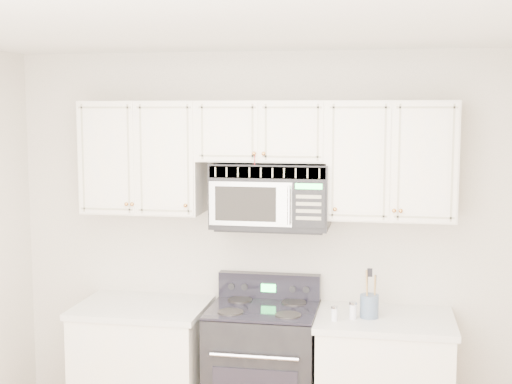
# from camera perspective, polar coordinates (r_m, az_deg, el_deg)

# --- Properties ---
(room) EXTENTS (3.51, 3.51, 2.61)m
(room) POSITION_cam_1_polar(r_m,az_deg,el_deg) (3.22, -4.18, -9.94)
(room) COLOR #965D44
(room) RESTS_ON ground
(base_cabinet_left) EXTENTS (0.86, 0.65, 0.92)m
(base_cabinet_left) POSITION_cam_1_polar(r_m,az_deg,el_deg) (5.03, -9.00, -14.29)
(base_cabinet_left) COLOR #F6E8CB
(base_cabinet_left) RESTS_ON ground
(range) EXTENTS (0.70, 0.64, 1.10)m
(range) POSITION_cam_1_polar(r_m,az_deg,el_deg) (4.83, 0.57, -14.37)
(range) COLOR black
(range) RESTS_ON ground
(upper_cabinets) EXTENTS (2.44, 0.37, 0.75)m
(upper_cabinets) POSITION_cam_1_polar(r_m,az_deg,el_deg) (4.65, 0.63, 3.15)
(upper_cabinets) COLOR #F6E8CB
(upper_cabinets) RESTS_ON ground
(microwave) EXTENTS (0.76, 0.43, 0.42)m
(microwave) POSITION_cam_1_polar(r_m,az_deg,el_deg) (4.63, 1.22, -0.26)
(microwave) COLOR black
(microwave) RESTS_ON ground
(utensil_crock) EXTENTS (0.12, 0.12, 0.31)m
(utensil_crock) POSITION_cam_1_polar(r_m,az_deg,el_deg) (4.56, 9.06, -8.94)
(utensil_crock) COLOR #4F596E
(utensil_crock) RESTS_ON base_cabinet_right
(shaker_salt) EXTENTS (0.04, 0.04, 0.09)m
(shaker_salt) POSITION_cam_1_polar(r_m,az_deg,el_deg) (4.47, 6.28, -9.62)
(shaker_salt) COLOR silver
(shaker_salt) RESTS_ON base_cabinet_right
(shaker_pepper) EXTENTS (0.05, 0.05, 0.11)m
(shaker_pepper) POSITION_cam_1_polar(r_m,az_deg,el_deg) (4.52, 7.76, -9.36)
(shaker_pepper) COLOR silver
(shaker_pepper) RESTS_ON base_cabinet_right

